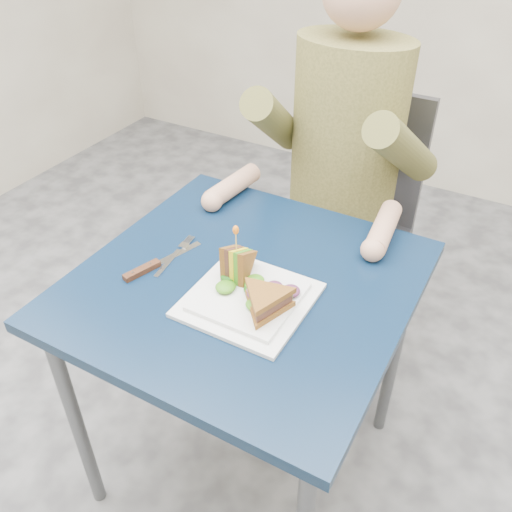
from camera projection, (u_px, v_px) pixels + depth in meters
The scene contains 13 objects.
ground at pixel (247, 458), 1.70m from camera, with size 4.00×4.00×0.00m, color #4E4E51.
table at pixel (245, 304), 1.31m from camera, with size 0.75×0.75×0.73m.
chair at pixel (348, 208), 1.87m from camera, with size 0.42×0.40×0.93m.
diner at pixel (347, 116), 1.57m from camera, with size 0.54×0.59×0.74m.
plate at pixel (249, 299), 1.19m from camera, with size 0.26×0.26×0.02m.
sandwich_flat at pixel (266, 301), 1.13m from camera, with size 0.19×0.19×0.05m.
sandwich_upright at pixel (237, 264), 1.22m from camera, with size 0.08×0.13×0.13m.
fork at pixel (174, 257), 1.33m from camera, with size 0.03×0.18×0.01m.
knife at pixel (149, 267), 1.29m from camera, with size 0.08×0.22×0.02m.
toothpick at pixel (236, 241), 1.18m from camera, with size 0.00×0.00×0.06m, color tan.
toothpick_frill at pixel (236, 230), 1.17m from camera, with size 0.01×0.01×0.02m, color orange.
lettuce_spill at pixel (253, 289), 1.19m from camera, with size 0.15×0.13×0.02m, color #337A14, non-canonical shape.
onion_ring at pixel (256, 290), 1.18m from camera, with size 0.04×0.04×0.01m, color #9E4C7A.
Camera 1 is at (0.50, -0.84, 1.53)m, focal length 38.00 mm.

